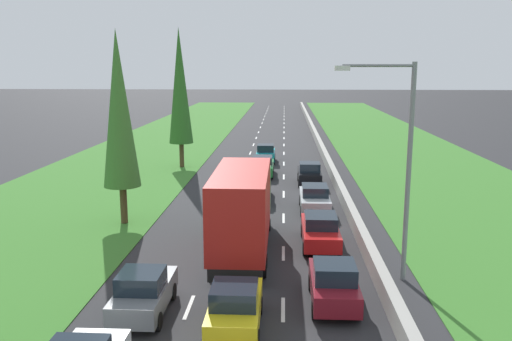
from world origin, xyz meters
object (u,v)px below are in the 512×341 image
at_px(black_hatchback_right_lane, 309,174).
at_px(teal_hatchback_centre_lane, 266,154).
at_px(red_box_truck_centre_lane, 243,208).
at_px(red_sedan_right_lane, 320,230).
at_px(poplar_tree_second, 119,110).
at_px(maroon_hatchback_right_lane, 334,283).
at_px(street_light_mast, 401,157).
at_px(poplar_tree_third, 180,87).
at_px(grey_hatchback_left_lane, 144,292).
at_px(green_sedan_centre_lane, 263,166).
at_px(silver_sedan_right_lane, 315,198).
at_px(yellow_hatchback_centre_lane, 235,307).
at_px(grey_sedan_centre_lane, 256,188).

height_order(black_hatchback_right_lane, teal_hatchback_centre_lane, same).
relative_size(red_box_truck_centre_lane, teal_hatchback_centre_lane, 2.41).
relative_size(red_sedan_right_lane, poplar_tree_second, 0.41).
relative_size(maroon_hatchback_right_lane, street_light_mast, 0.43).
xyz_separation_m(maroon_hatchback_right_lane, red_sedan_right_lane, (-0.06, 6.69, -0.02)).
xyz_separation_m(red_box_truck_centre_lane, poplar_tree_third, (-7.15, 21.70, 4.95)).
bearing_deg(grey_hatchback_left_lane, green_sedan_centre_lane, 82.58).
relative_size(silver_sedan_right_lane, black_hatchback_right_lane, 1.15).
distance_m(black_hatchback_right_lane, poplar_tree_third, 14.24).
xyz_separation_m(maroon_hatchback_right_lane, teal_hatchback_centre_lane, (-3.59, 30.12, 0.00)).
xyz_separation_m(red_box_truck_centre_lane, grey_hatchback_left_lane, (-3.07, -6.72, -1.35)).
bearing_deg(poplar_tree_third, street_light_mast, -60.86).
relative_size(teal_hatchback_centre_lane, street_light_mast, 0.43).
bearing_deg(poplar_tree_third, maroon_hatchback_right_lane, -68.07).
height_order(green_sedan_centre_lane, poplar_tree_second, poplar_tree_second).
distance_m(maroon_hatchback_right_lane, red_sedan_right_lane, 6.69).
relative_size(yellow_hatchback_centre_lane, teal_hatchback_centre_lane, 1.00).
bearing_deg(yellow_hatchback_centre_lane, grey_hatchback_left_lane, 163.44).
bearing_deg(teal_hatchback_centre_lane, silver_sedan_right_lane, -77.88).
xyz_separation_m(grey_hatchback_left_lane, poplar_tree_third, (-4.07, 28.43, 6.30)).
bearing_deg(poplar_tree_third, poplar_tree_second, -90.02).
xyz_separation_m(green_sedan_centre_lane, red_sedan_right_lane, (3.58, -17.20, 0.00)).
bearing_deg(black_hatchback_right_lane, maroon_hatchback_right_lane, -90.16).
relative_size(grey_sedan_centre_lane, teal_hatchback_centre_lane, 1.15).
height_order(grey_sedan_centre_lane, green_sedan_centre_lane, same).
distance_m(grey_sedan_centre_lane, poplar_tree_third, 14.83).
bearing_deg(maroon_hatchback_right_lane, green_sedan_centre_lane, 98.66).
bearing_deg(red_sedan_right_lane, street_light_mast, -55.36).
bearing_deg(green_sedan_centre_lane, teal_hatchback_centre_lane, 89.58).
xyz_separation_m(grey_sedan_centre_lane, street_light_mast, (6.53, -13.41, 4.42)).
distance_m(grey_sedan_centre_lane, grey_hatchback_left_lane, 17.43).
relative_size(yellow_hatchback_centre_lane, poplar_tree_third, 0.32).
relative_size(grey_sedan_centre_lane, street_light_mast, 0.50).
distance_m(green_sedan_centre_lane, silver_sedan_right_lane, 11.25).
distance_m(maroon_hatchback_right_lane, poplar_tree_second, 15.87).
xyz_separation_m(green_sedan_centre_lane, grey_hatchback_left_lane, (-3.26, -25.06, 0.02)).
bearing_deg(green_sedan_centre_lane, poplar_tree_second, -117.82).
distance_m(green_sedan_centre_lane, red_sedan_right_lane, 17.56).
height_order(yellow_hatchback_centre_lane, green_sedan_centre_lane, yellow_hatchback_centre_lane).
height_order(red_box_truck_centre_lane, poplar_tree_third, poplar_tree_third).
bearing_deg(maroon_hatchback_right_lane, street_light_mast, 42.42).
xyz_separation_m(silver_sedan_right_lane, poplar_tree_third, (-11.00, 14.00, 6.32)).
distance_m(grey_sedan_centre_lane, poplar_tree_second, 10.99).
distance_m(maroon_hatchback_right_lane, black_hatchback_right_lane, 20.81).
xyz_separation_m(red_sedan_right_lane, street_light_mast, (2.86, -4.13, 4.42)).
bearing_deg(poplar_tree_second, black_hatchback_right_lane, 44.49).
xyz_separation_m(grey_sedan_centre_lane, red_sedan_right_lane, (3.67, -9.28, 0.00)).
bearing_deg(red_sedan_right_lane, maroon_hatchback_right_lane, -89.50).
xyz_separation_m(red_sedan_right_lane, poplar_tree_third, (-10.91, 20.56, 6.32)).
relative_size(yellow_hatchback_centre_lane, grey_sedan_centre_lane, 0.87).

